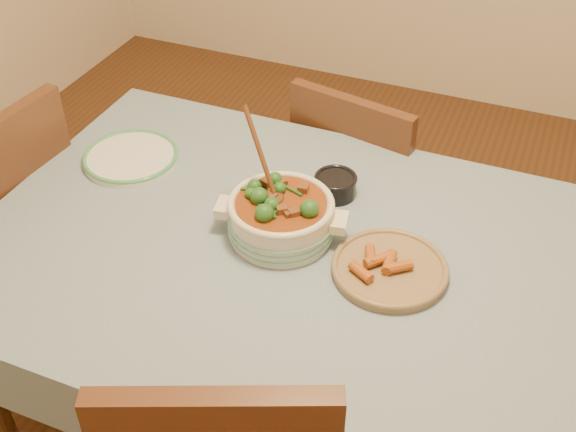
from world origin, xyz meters
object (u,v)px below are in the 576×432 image
(dining_table, at_px, (313,284))
(chair_left, at_px, (0,232))
(stew_casserole, at_px, (281,214))
(condiment_bowl, at_px, (335,184))
(white_plate, at_px, (131,157))
(chair_far, at_px, (362,186))
(fried_plate, at_px, (390,267))

(dining_table, relative_size, chair_left, 1.77)
(stew_casserole, relative_size, condiment_bowl, 2.37)
(white_plate, xyz_separation_m, chair_far, (0.55, 0.48, -0.28))
(chair_far, bearing_deg, condiment_bowl, 106.98)
(stew_casserole, bearing_deg, white_plate, 165.16)
(dining_table, xyz_separation_m, condiment_bowl, (-0.03, 0.25, 0.13))
(dining_table, bearing_deg, white_plate, 163.80)
(white_plate, relative_size, fried_plate, 0.98)
(stew_casserole, xyz_separation_m, chair_left, (-0.88, -0.07, -0.28))
(condiment_bowl, bearing_deg, chair_left, -163.77)
(dining_table, relative_size, condiment_bowl, 12.06)
(chair_far, height_order, chair_left, chair_left)
(chair_far, distance_m, chair_left, 1.13)
(stew_casserole, bearing_deg, dining_table, -22.77)
(white_plate, bearing_deg, chair_left, -150.37)
(stew_casserole, bearing_deg, fried_plate, -6.09)
(stew_casserole, height_order, chair_far, stew_casserole)
(condiment_bowl, bearing_deg, stew_casserole, -108.29)
(stew_casserole, relative_size, white_plate, 0.98)
(dining_table, height_order, chair_left, chair_left)
(condiment_bowl, bearing_deg, white_plate, -173.14)
(chair_far, bearing_deg, stew_casserole, 98.79)
(dining_table, height_order, chair_far, chair_far)
(stew_casserole, distance_m, fried_plate, 0.29)
(stew_casserole, relative_size, fried_plate, 0.97)
(dining_table, xyz_separation_m, stew_casserole, (-0.10, 0.04, 0.16))
(stew_casserole, relative_size, chair_left, 0.35)
(fried_plate, xyz_separation_m, chair_far, (-0.26, 0.64, -0.28))
(white_plate, height_order, chair_far, chair_far)
(white_plate, relative_size, condiment_bowl, 2.42)
(dining_table, distance_m, condiment_bowl, 0.28)
(white_plate, distance_m, condiment_bowl, 0.59)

